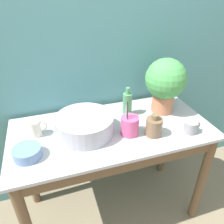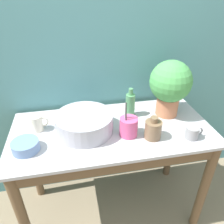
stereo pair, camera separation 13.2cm
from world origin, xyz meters
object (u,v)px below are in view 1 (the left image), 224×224
at_px(utensil_cup, 130,126).
at_px(mug_cream, 35,128).
at_px(mug_grey, 191,127).
at_px(bottle_short, 154,126).
at_px(bottle_tall, 127,104).
at_px(bowl_small_blue, 27,153).
at_px(bowl_wash_large, 85,125).
at_px(potted_plant, 165,82).

bearing_deg(utensil_cup, mug_cream, 163.54).
distance_m(mug_cream, mug_grey, 0.94).
bearing_deg(bottle_short, utensil_cup, 158.53).
distance_m(bottle_tall, bowl_small_blue, 0.70).
relative_size(bowl_wash_large, bottle_short, 2.47).
height_order(bowl_small_blue, utensil_cup, utensil_cup).
bearing_deg(potted_plant, bowl_wash_large, -170.79).
relative_size(bowl_wash_large, bottle_tall, 1.72).
height_order(bottle_tall, bowl_small_blue, bottle_tall).
distance_m(potted_plant, utensil_cup, 0.41).
height_order(potted_plant, bottle_tall, potted_plant).
bearing_deg(bottle_short, mug_grey, -12.17).
xyz_separation_m(mug_cream, bowl_small_blue, (-0.05, -0.19, -0.02)).
xyz_separation_m(potted_plant, bottle_short, (-0.19, -0.24, -0.17)).
bearing_deg(mug_grey, bottle_tall, 132.99).
bearing_deg(bowl_wash_large, bottle_tall, 21.08).
height_order(bowl_wash_large, bottle_tall, bottle_tall).
distance_m(bowl_wash_large, mug_grey, 0.65).
height_order(bowl_wash_large, mug_grey, bowl_wash_large).
xyz_separation_m(bottle_tall, bowl_small_blue, (-0.66, -0.24, -0.06)).
bearing_deg(bottle_tall, bowl_wash_large, -158.92).
distance_m(potted_plant, bottle_tall, 0.29).
bearing_deg(utensil_cup, bottle_tall, 72.43).
bearing_deg(bowl_small_blue, mug_cream, 75.40).
distance_m(bowl_wash_large, bowl_small_blue, 0.35).
height_order(bottle_tall, mug_cream, bottle_tall).
distance_m(bowl_wash_large, utensil_cup, 0.27).
relative_size(potted_plant, bowl_small_blue, 2.57).
bearing_deg(potted_plant, bottle_tall, 173.19).
bearing_deg(mug_grey, potted_plant, 97.71).
height_order(potted_plant, utensil_cup, potted_plant).
distance_m(potted_plant, bowl_wash_large, 0.61).
distance_m(bottle_short, utensil_cup, 0.14).
distance_m(potted_plant, bottle_short, 0.34).
height_order(bowl_wash_large, bowl_small_blue, bowl_wash_large).
bearing_deg(potted_plant, mug_grey, -82.29).
relative_size(mug_cream, utensil_cup, 0.49).
distance_m(bottle_short, mug_grey, 0.23).
bearing_deg(mug_grey, bowl_small_blue, 175.42).
bearing_deg(bottle_short, mug_cream, 162.51).
height_order(bottle_tall, utensil_cup, utensil_cup).
height_order(mug_cream, mug_grey, mug_cream).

